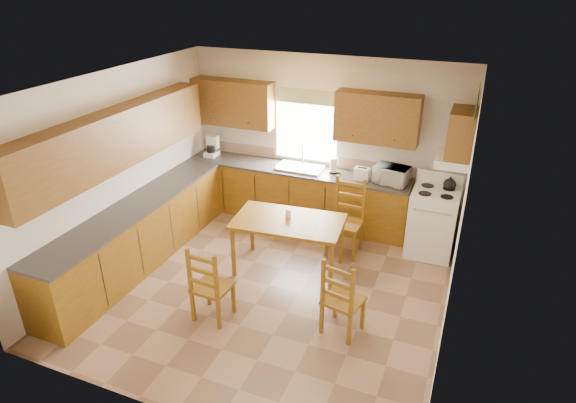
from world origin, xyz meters
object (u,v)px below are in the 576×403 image
at_px(microwave, 391,175).
at_px(chair_near_left, 212,282).
at_px(stove, 432,223).
at_px(dining_table, 288,245).
at_px(chair_far_left, 345,204).
at_px(chair_near_right, 344,295).
at_px(chair_far_right, 345,219).

xyz_separation_m(microwave, chair_near_left, (-1.55, -2.75, -0.56)).
relative_size(stove, microwave, 2.13).
bearing_deg(dining_table, chair_far_left, 67.94).
relative_size(stove, chair_near_left, 0.98).
xyz_separation_m(stove, microwave, (-0.70, 0.22, 0.57)).
bearing_deg(chair_far_left, chair_near_right, -76.72).
bearing_deg(stove, microwave, 163.41).
bearing_deg(microwave, chair_near_right, -80.39).
bearing_deg(microwave, chair_far_right, -114.00).
relative_size(chair_far_left, chair_far_right, 0.83).
bearing_deg(stove, chair_near_left, -130.70).
bearing_deg(chair_far_right, chair_far_left, 106.56).
height_order(chair_near_right, chair_far_right, chair_far_right).
height_order(dining_table, chair_near_left, chair_near_left).
bearing_deg(chair_far_right, dining_table, -127.49).
bearing_deg(chair_near_right, chair_far_left, -63.00).
relative_size(dining_table, chair_far_left, 1.57).
xyz_separation_m(chair_near_right, chair_far_left, (-0.64, 2.34, -0.03)).
bearing_deg(chair_far_left, stove, -8.32).
relative_size(microwave, chair_far_left, 0.49).
bearing_deg(chair_far_left, dining_table, -108.75).
bearing_deg(chair_near_right, stove, -96.57).
height_order(chair_near_left, chair_far_left, chair_near_left).
xyz_separation_m(dining_table, chair_near_right, (1.06, -0.95, 0.11)).
distance_m(stove, chair_far_left, 1.37).
bearing_deg(chair_near_right, chair_far_right, -62.98).
height_order(chair_far_left, chair_far_right, chair_far_right).
relative_size(microwave, chair_near_left, 0.46).
height_order(microwave, dining_table, microwave).
bearing_deg(stove, chair_far_left, 174.59).
relative_size(dining_table, chair_near_right, 1.47).
height_order(microwave, chair_far_left, microwave).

